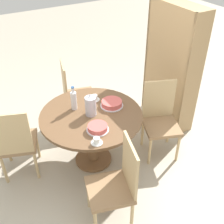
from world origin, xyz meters
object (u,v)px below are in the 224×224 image
object	(u,v)px
chair_a	(75,93)
cake_second	(98,128)
chair_b	(16,142)
chair_c	(116,184)
cup_b	(97,141)
cake_main	(112,104)
chair_d	(160,119)
water_bottle	(74,100)
bookshelf	(170,68)
cup_a	(95,98)
coffee_pot	(91,105)

from	to	relation	value
chair_a	cake_second	size ratio (longest dim) A/B	4.05
chair_a	chair_b	distance (m)	1.17
chair_c	cake_second	bearing A→B (deg)	-174.28
chair_c	cup_b	world-z (taller)	chair_c
cake_main	cake_second	world-z (taller)	cake_main
chair_b	cake_main	xyz separation A→B (m)	(0.19, 1.13, 0.25)
chair_a	cake_main	world-z (taller)	chair_a
chair_d	water_bottle	xyz separation A→B (m)	(-0.44, -0.95, 0.34)
chair_b	cake_second	size ratio (longest dim) A/B	4.05
chair_d	chair_c	bearing A→B (deg)	-127.79
cake_main	cake_second	bearing A→B (deg)	-48.15
chair_a	water_bottle	xyz separation A→B (m)	(0.65, -0.27, 0.34)
chair_b	cup_b	distance (m)	0.99
bookshelf	cup_a	size ratio (longest dim) A/B	14.34
chair_a	bookshelf	xyz separation A→B (m)	(0.59, 1.20, 0.34)
chair_a	chair_c	xyz separation A→B (m)	(1.70, -0.32, 0.00)
chair_c	coffee_pot	xyz separation A→B (m)	(-0.85, 0.17, 0.34)
cake_main	cup_b	xyz separation A→B (m)	(0.50, -0.46, -0.01)
chair_d	cake_main	world-z (taller)	chair_d
chair_a	coffee_pot	distance (m)	0.93
chair_b	chair_c	world-z (taller)	same
chair_b	cup_a	size ratio (longest dim) A/B	8.10
chair_b	cake_second	world-z (taller)	chair_b
bookshelf	cake_main	distance (m)	1.10
bookshelf	cake_main	world-z (taller)	bookshelf
cake_main	cup_b	world-z (taller)	cake_main
chair_a	water_bottle	world-z (taller)	water_bottle
chair_b	water_bottle	bearing A→B (deg)	-162.39
chair_d	cake_main	distance (m)	0.66
bookshelf	coffee_pot	world-z (taller)	bookshelf
coffee_pot	cup_a	xyz separation A→B (m)	(-0.25, 0.17, -0.09)
bookshelf	coffee_pot	size ratio (longest dim) A/B	6.48
chair_a	chair_c	size ratio (longest dim) A/B	1.00
chair_b	cup_b	world-z (taller)	chair_b
chair_d	coffee_pot	distance (m)	0.93
chair_b	cup_b	xyz separation A→B (m)	(0.69, 0.67, 0.24)
chair_d	cake_second	xyz separation A→B (m)	(0.05, -0.90, 0.25)
cake_second	cup_a	distance (m)	0.59
cup_b	cup_a	bearing A→B (deg)	154.13
chair_b	water_bottle	world-z (taller)	water_bottle
chair_b	cake_main	size ratio (longest dim) A/B	3.55
bookshelf	cake_second	size ratio (longest dim) A/B	7.17
cake_main	cup_b	distance (m)	0.68
water_bottle	cup_a	world-z (taller)	water_bottle
water_bottle	cake_second	xyz separation A→B (m)	(0.49, 0.05, -0.09)
bookshelf	cup_a	world-z (taller)	bookshelf
coffee_pot	cake_second	size ratio (longest dim) A/B	1.11
chair_c	chair_d	xyz separation A→B (m)	(-0.61, 1.00, 0.00)
chair_a	chair_d	world-z (taller)	same
cup_b	cake_main	bearing A→B (deg)	137.09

